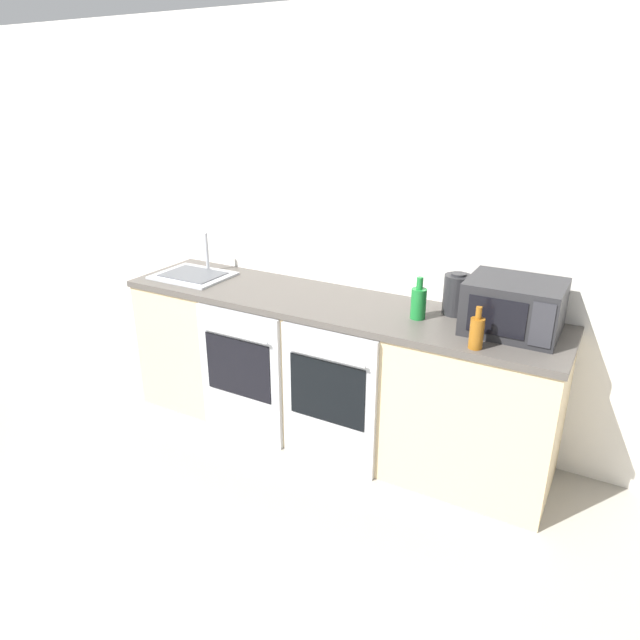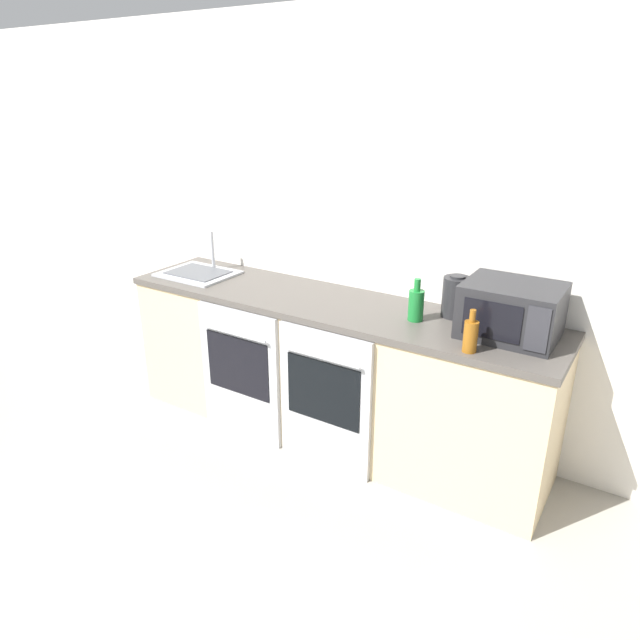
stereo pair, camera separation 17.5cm
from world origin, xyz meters
TOP-DOWN VIEW (x-y plane):
  - wall_back at (0.00, 2.52)m, footprint 10.00×0.06m
  - counter_back at (0.00, 2.17)m, footprint 2.78×0.65m
  - oven_left at (-0.47, 1.84)m, footprint 0.60×0.06m
  - oven_right at (0.16, 1.84)m, footprint 0.60×0.06m
  - microwave at (1.05, 2.22)m, footprint 0.48×0.39m
  - bottle_amber at (0.95, 1.92)m, footprint 0.07×0.07m
  - bottle_green at (0.56, 2.16)m, footprint 0.09×0.09m
  - kettle at (0.72, 2.34)m, footprint 0.15×0.15m
  - sink at (-1.06, 2.15)m, footprint 0.49×0.40m

SIDE VIEW (x-z plane):
  - oven_left at x=-0.47m, z-range 0.01..0.89m
  - oven_right at x=0.16m, z-range 0.01..0.89m
  - counter_back at x=0.00m, z-range 0.00..0.93m
  - sink at x=-1.06m, z-range 0.80..1.08m
  - bottle_amber at x=0.95m, z-range 0.90..1.12m
  - bottle_green at x=0.56m, z-range 0.90..1.14m
  - kettle at x=0.72m, z-range 0.92..1.16m
  - microwave at x=1.05m, z-range 0.93..1.21m
  - wall_back at x=0.00m, z-range 0.00..2.60m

